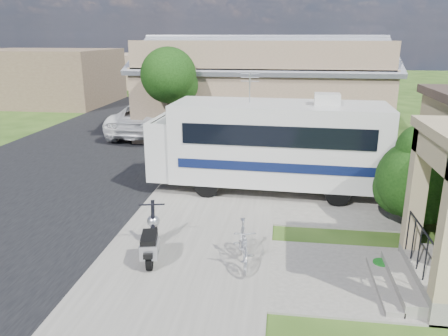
# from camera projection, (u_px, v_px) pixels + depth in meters

# --- Properties ---
(ground) EXTENTS (120.00, 120.00, 0.00)m
(ground) POSITION_uv_depth(u_px,v_px,m) (230.00, 249.00, 10.71)
(ground) COLOR #203C10
(street_slab) EXTENTS (9.00, 80.00, 0.02)m
(street_slab) POSITION_uv_depth(u_px,v_px,m) (102.00, 143.00, 21.16)
(street_slab) COLOR black
(street_slab) RESTS_ON ground
(sidewalk_slab) EXTENTS (4.00, 80.00, 0.06)m
(sidewalk_slab) POSITION_uv_depth(u_px,v_px,m) (235.00, 147.00, 20.31)
(sidewalk_slab) COLOR #64615A
(sidewalk_slab) RESTS_ON ground
(driveway_slab) EXTENTS (7.00, 6.00, 0.05)m
(driveway_slab) POSITION_uv_depth(u_px,v_px,m) (290.00, 189.00, 14.77)
(driveway_slab) COLOR #64615A
(driveway_slab) RESTS_ON ground
(walk_slab) EXTENTS (4.00, 3.00, 0.05)m
(walk_slab) POSITION_uv_depth(u_px,v_px,m) (363.00, 278.00, 9.36)
(walk_slab) COLOR #64615A
(walk_slab) RESTS_ON ground
(warehouse) EXTENTS (12.50, 8.40, 5.04)m
(warehouse) POSITION_uv_depth(u_px,v_px,m) (262.00, 94.00, 23.37)
(warehouse) COLOR #77624A
(warehouse) RESTS_ON ground
(distant_bldg_far) EXTENTS (10.00, 8.00, 4.00)m
(distant_bldg_far) POSITION_uv_depth(u_px,v_px,m) (44.00, 77.00, 33.18)
(distant_bldg_far) COLOR brown
(distant_bldg_far) RESTS_ON ground
(distant_bldg_near) EXTENTS (8.00, 7.00, 3.20)m
(distant_bldg_near) POSITION_uv_depth(u_px,v_px,m) (125.00, 70.00, 44.41)
(distant_bldg_near) COLOR #77624A
(distant_bldg_near) RESTS_ON ground
(street_tree_a) EXTENTS (2.44, 2.40, 4.58)m
(street_tree_a) POSITION_uv_depth(u_px,v_px,m) (171.00, 78.00, 18.82)
(street_tree_a) COLOR black
(street_tree_a) RESTS_ON ground
(street_tree_b) EXTENTS (2.44, 2.40, 4.73)m
(street_tree_b) POSITION_uv_depth(u_px,v_px,m) (210.00, 61.00, 28.25)
(street_tree_b) COLOR black
(street_tree_b) RESTS_ON ground
(street_tree_c) EXTENTS (2.44, 2.40, 4.42)m
(street_tree_c) POSITION_uv_depth(u_px,v_px,m) (228.00, 59.00, 36.87)
(street_tree_c) COLOR black
(street_tree_c) RESTS_ON ground
(motorhome) EXTENTS (7.65, 2.72, 3.87)m
(motorhome) POSITION_uv_depth(u_px,v_px,m) (269.00, 143.00, 14.24)
(motorhome) COLOR #B8B8B3
(motorhome) RESTS_ON ground
(shrub) EXTENTS (2.33, 2.22, 2.86)m
(shrub) POSITION_uv_depth(u_px,v_px,m) (419.00, 176.00, 11.50)
(shrub) COLOR black
(shrub) RESTS_ON ground
(scooter) EXTENTS (0.75, 1.75, 1.16)m
(scooter) POSITION_uv_depth(u_px,v_px,m) (151.00, 241.00, 9.99)
(scooter) COLOR black
(scooter) RESTS_ON ground
(bicycle) EXTENTS (0.72, 1.69, 0.98)m
(bicycle) POSITION_uv_depth(u_px,v_px,m) (244.00, 246.00, 9.78)
(bicycle) COLOR #ADAEB5
(bicycle) RESTS_ON ground
(pickup_truck) EXTENTS (3.11, 6.37, 1.74)m
(pickup_truck) POSITION_uv_depth(u_px,v_px,m) (151.00, 117.00, 23.02)
(pickup_truck) COLOR white
(pickup_truck) RESTS_ON ground
(van) EXTENTS (2.75, 6.18, 1.76)m
(van) POSITION_uv_depth(u_px,v_px,m) (170.00, 98.00, 30.23)
(van) COLOR white
(van) RESTS_ON ground
(garden_hose) EXTENTS (0.37, 0.37, 0.17)m
(garden_hose) POSITION_uv_depth(u_px,v_px,m) (381.00, 266.00, 9.74)
(garden_hose) COLOR #135F18
(garden_hose) RESTS_ON ground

